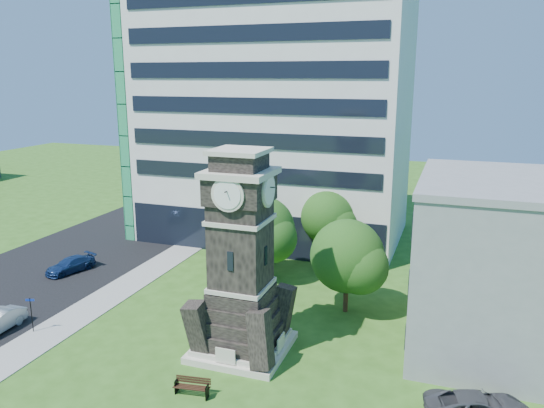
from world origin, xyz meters
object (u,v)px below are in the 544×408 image
at_px(clock_tower, 241,268).
at_px(car_street_north, 70,265).
at_px(street_sign, 31,311).
at_px(park_bench, 192,386).

distance_m(clock_tower, car_street_north, 20.61).
relative_size(clock_tower, street_sign, 5.14).
relative_size(clock_tower, park_bench, 6.50).
relative_size(park_bench, street_sign, 0.79).
bearing_deg(clock_tower, car_street_north, 158.74).
height_order(car_street_north, park_bench, car_street_north).
xyz_separation_m(clock_tower, street_sign, (-13.63, -2.40, -3.79)).
distance_m(clock_tower, street_sign, 14.35).
xyz_separation_m(clock_tower, park_bench, (-0.67, -5.13, -4.77)).
relative_size(car_street_north, park_bench, 2.26).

